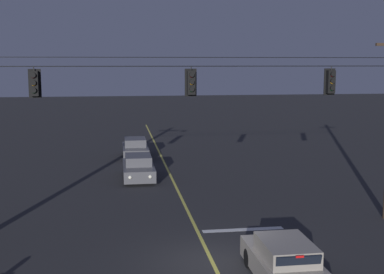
{
  "coord_description": "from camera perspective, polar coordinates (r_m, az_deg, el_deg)",
  "views": [
    {
      "loc": [
        -3.17,
        -16.55,
        6.85
      ],
      "look_at": [
        0.0,
        4.89,
        3.69
      ],
      "focal_mm": 47.82,
      "sensor_mm": 36.0,
      "label": 1
    }
  ],
  "objects": [
    {
      "name": "ground_plane",
      "position": [
        18.19,
        2.32,
        -13.83
      ],
      "size": [
        180.0,
        180.0,
        0.0
      ],
      "primitive_type": "plane",
      "color": "#28282B"
    },
    {
      "name": "lane_centre_stripe",
      "position": [
        27.49,
        -1.53,
        -6.13
      ],
      "size": [
        0.14,
        60.0,
        0.01
      ],
      "primitive_type": "cube",
      "color": "#D1C64C",
      "rests_on": "ground"
    },
    {
      "name": "stop_bar_paint",
      "position": [
        21.59,
        5.71,
        -10.24
      ],
      "size": [
        3.4,
        0.36,
        0.01
      ],
      "primitive_type": "cube",
      "color": "silver",
      "rests_on": "ground"
    },
    {
      "name": "signal_span_assembly",
      "position": [
        20.85,
        0.4,
        1.02
      ],
      "size": [
        18.96,
        0.32,
        8.11
      ],
      "color": "#38281C",
      "rests_on": "ground"
    },
    {
      "name": "traffic_light_leftmost",
      "position": [
        20.67,
        -17.2,
        5.72
      ],
      "size": [
        0.48,
        0.41,
        1.22
      ],
      "color": "black"
    },
    {
      "name": "traffic_light_left_inner",
      "position": [
        20.65,
        -0.09,
        6.09
      ],
      "size": [
        0.48,
        0.41,
        1.22
      ],
      "color": "black"
    },
    {
      "name": "traffic_light_centre",
      "position": [
        22.29,
        15.24,
        5.96
      ],
      "size": [
        0.48,
        0.41,
        1.22
      ],
      "color": "black"
    },
    {
      "name": "car_waiting_near_lane",
      "position": [
        16.69,
        10.33,
        -13.66
      ],
      "size": [
        1.8,
        4.33,
        1.39
      ],
      "color": "gray",
      "rests_on": "ground"
    },
    {
      "name": "car_oncoming_lead",
      "position": [
        30.64,
        -6.0,
        -3.43
      ],
      "size": [
        1.8,
        4.42,
        1.39
      ],
      "color": "#4C4C51",
      "rests_on": "ground"
    },
    {
      "name": "car_oncoming_trailing",
      "position": [
        37.43,
        -6.35,
        -1.29
      ],
      "size": [
        1.8,
        4.42,
        1.39
      ],
      "color": "#4C4C51",
      "rests_on": "ground"
    }
  ]
}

